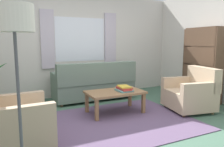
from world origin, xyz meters
name	(u,v)px	position (x,y,z in m)	size (l,w,h in m)	color
ground_plane	(120,121)	(0.00, 0.00, 0.00)	(6.24, 6.24, 0.00)	#476B56
wall_back	(80,45)	(0.00, 2.26, 1.30)	(5.32, 0.12, 2.60)	silver
window_with_curtains	(81,40)	(0.00, 2.18, 1.45)	(1.98, 0.07, 1.40)	white
area_rug	(120,121)	(0.00, 0.00, 0.01)	(2.52, 2.09, 0.01)	#604C6B
couch	(94,85)	(0.13, 1.59, 0.37)	(1.90, 0.82, 0.92)	slate
armchair_left	(14,121)	(-1.70, -0.19, 0.35)	(0.86, 0.88, 0.88)	tan
armchair_right	(191,93)	(1.60, -0.05, 0.35)	(0.96, 0.97, 0.88)	tan
coffee_table	(115,94)	(0.12, 0.46, 0.38)	(1.10, 0.64, 0.44)	olive
book_stack_on_table	(124,89)	(0.29, 0.39, 0.49)	(0.27, 0.34, 0.10)	#5B8E93
bookshelf	(202,68)	(2.35, 0.38, 0.79)	(0.30, 0.94, 1.72)	brown
standing_lamp	(15,35)	(-1.67, -1.14, 1.45)	(0.34, 0.34, 1.72)	#4C4C51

